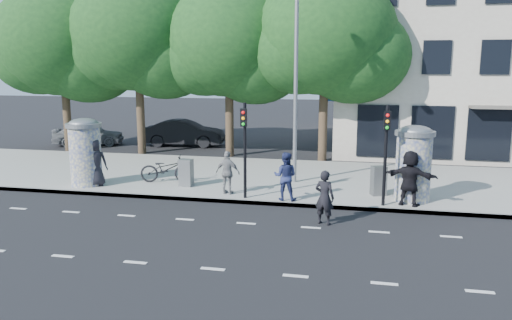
% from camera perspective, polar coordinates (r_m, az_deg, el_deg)
% --- Properties ---
extents(ground, '(120.00, 120.00, 0.00)m').
position_cam_1_polar(ground, '(14.26, -2.39, -8.96)').
color(ground, black).
rests_on(ground, ground).
extents(sidewalk, '(40.00, 8.00, 0.15)m').
position_cam_1_polar(sidewalk, '(21.31, 2.54, -2.11)').
color(sidewalk, gray).
rests_on(sidewalk, ground).
extents(curb, '(40.00, 0.10, 0.16)m').
position_cam_1_polar(curb, '(17.54, 0.45, -4.92)').
color(curb, slate).
rests_on(curb, ground).
extents(lane_dash_near, '(32.00, 0.12, 0.01)m').
position_cam_1_polar(lane_dash_near, '(12.29, -4.96, -12.31)').
color(lane_dash_near, silver).
rests_on(lane_dash_near, ground).
extents(lane_dash_far, '(32.00, 0.12, 0.01)m').
position_cam_1_polar(lane_dash_far, '(15.55, -1.12, -7.26)').
color(lane_dash_far, silver).
rests_on(lane_dash_far, ground).
extents(ad_column_left, '(1.36, 1.36, 2.65)m').
position_cam_1_polar(ad_column_left, '(20.69, -18.95, 1.05)').
color(ad_column_left, beige).
rests_on(ad_column_left, sidewalk).
extents(ad_column_right, '(1.36, 1.36, 2.65)m').
position_cam_1_polar(ad_column_right, '(18.11, 17.56, -0.17)').
color(ad_column_right, beige).
rests_on(ad_column_right, sidewalk).
extents(traffic_pole_near, '(0.22, 0.31, 3.40)m').
position_cam_1_polar(traffic_pole_near, '(17.45, -1.31, 2.24)').
color(traffic_pole_near, black).
rests_on(traffic_pole_near, sidewalk).
extents(traffic_pole_far, '(0.22, 0.31, 3.40)m').
position_cam_1_polar(traffic_pole_far, '(17.03, 14.63, 1.68)').
color(traffic_pole_far, black).
rests_on(traffic_pole_far, sidewalk).
extents(street_lamp, '(0.25, 0.93, 8.00)m').
position_cam_1_polar(street_lamp, '(19.81, 4.57, 10.66)').
color(street_lamp, slate).
rests_on(street_lamp, sidewalk).
extents(tree_far_left, '(7.20, 7.20, 9.26)m').
position_cam_1_polar(tree_far_left, '(30.32, -21.32, 12.62)').
color(tree_far_left, '#38281C').
rests_on(tree_far_left, ground).
extents(tree_mid_left, '(7.20, 7.20, 9.57)m').
position_cam_1_polar(tree_mid_left, '(28.17, -13.43, 13.88)').
color(tree_mid_left, '#38281C').
rests_on(tree_mid_left, ground).
extents(tree_near_left, '(6.80, 6.80, 8.97)m').
position_cam_1_polar(tree_near_left, '(26.63, -3.14, 13.41)').
color(tree_near_left, '#38281C').
rests_on(tree_near_left, ground).
extents(tree_center, '(7.00, 7.00, 9.30)m').
position_cam_1_polar(tree_center, '(25.43, 7.91, 14.02)').
color(tree_center, '#38281C').
rests_on(tree_center, ground).
extents(building, '(20.30, 15.85, 12.00)m').
position_cam_1_polar(building, '(34.15, 27.11, 11.56)').
color(building, '#B3A796').
rests_on(building, ground).
extents(ped_a, '(1.08, 0.91, 1.88)m').
position_cam_1_polar(ped_a, '(20.46, -17.92, -0.27)').
color(ped_a, black).
rests_on(ped_a, sidewalk).
extents(ped_c, '(0.85, 0.68, 1.70)m').
position_cam_1_polar(ped_c, '(17.46, 3.37, -1.87)').
color(ped_c, navy).
rests_on(ped_c, sidewalk).
extents(ped_e, '(1.01, 0.67, 1.60)m').
position_cam_1_polar(ped_e, '(18.30, -3.25, -1.45)').
color(ped_e, gray).
rests_on(ped_e, sidewalk).
extents(ped_f, '(1.86, 1.15, 1.89)m').
position_cam_1_polar(ped_f, '(17.51, 17.17, -1.99)').
color(ped_f, black).
rests_on(ped_f, sidewalk).
extents(man_road, '(0.71, 0.58, 1.69)m').
position_cam_1_polar(man_road, '(15.41, 7.84, -4.25)').
color(man_road, black).
rests_on(man_road, ground).
extents(bicycle, '(1.20, 2.19, 1.09)m').
position_cam_1_polar(bicycle, '(20.51, -10.22, -1.00)').
color(bicycle, black).
rests_on(bicycle, sidewalk).
extents(cabinet_left, '(0.55, 0.42, 1.07)m').
position_cam_1_polar(cabinet_left, '(19.71, -8.00, -1.45)').
color(cabinet_left, slate).
rests_on(cabinet_left, sidewalk).
extents(cabinet_right, '(0.61, 0.53, 1.07)m').
position_cam_1_polar(cabinet_right, '(18.70, 13.83, -2.32)').
color(cabinet_right, '#5D6061').
rests_on(cabinet_right, sidewalk).
extents(car_left, '(2.87, 4.47, 1.42)m').
position_cam_1_polar(car_left, '(32.27, -18.59, 2.86)').
color(car_left, slate).
rests_on(car_left, ground).
extents(car_mid, '(2.10, 4.94, 1.58)m').
position_cam_1_polar(car_mid, '(30.63, -8.19, 3.08)').
color(car_mid, black).
rests_on(car_mid, ground).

